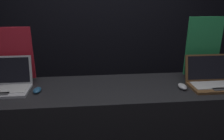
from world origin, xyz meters
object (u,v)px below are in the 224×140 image
(mouse_front, at_px, (37,90))
(promo_stand_front, at_px, (12,56))
(promo_stand_back, at_px, (203,49))
(laptop_front, at_px, (7,83))
(laptop_back, at_px, (212,79))
(mouse_back, at_px, (182,86))

(mouse_front, relative_size, promo_stand_front, 0.23)
(promo_stand_front, relative_size, promo_stand_back, 0.87)
(laptop_front, height_order, promo_stand_back, promo_stand_back)
(mouse_front, bearing_deg, promo_stand_back, 8.35)
(mouse_front, relative_size, laptop_back, 0.26)
(promo_stand_front, bearing_deg, mouse_front, -45.98)
(laptop_front, bearing_deg, laptop_back, -2.66)
(mouse_front, bearing_deg, laptop_front, 164.61)
(promo_stand_back, bearing_deg, mouse_back, -136.44)
(laptop_front, relative_size, mouse_front, 3.36)
(laptop_front, xyz_separation_m, promo_stand_front, (-0.00, 0.18, 0.16))
(mouse_front, distance_m, promo_stand_front, 0.40)
(mouse_front, xyz_separation_m, laptop_back, (1.41, -0.01, 0.04))
(laptop_back, height_order, mouse_back, laptop_back)
(promo_stand_front, height_order, laptop_back, promo_stand_front)
(mouse_back, bearing_deg, promo_stand_front, 167.99)
(mouse_back, bearing_deg, promo_stand_back, 43.56)
(laptop_front, bearing_deg, promo_stand_front, 90.00)
(promo_stand_front, xyz_separation_m, laptop_back, (1.65, -0.26, -0.17))
(laptop_back, bearing_deg, mouse_back, -172.45)
(laptop_front, distance_m, mouse_back, 1.39)
(mouse_front, height_order, mouse_back, mouse_back)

